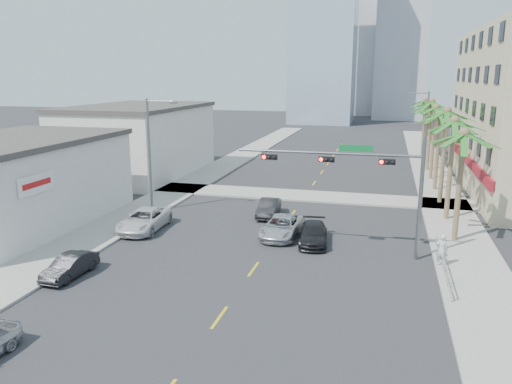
% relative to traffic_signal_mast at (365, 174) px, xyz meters
% --- Properties ---
extents(ground, '(260.00, 260.00, 0.00)m').
position_rel_traffic_signal_mast_xyz_m(ground, '(-5.78, -7.95, -5.06)').
color(ground, '#262628').
rests_on(ground, ground).
extents(sidewalk_right, '(4.00, 120.00, 0.15)m').
position_rel_traffic_signal_mast_xyz_m(sidewalk_right, '(6.22, 12.05, -4.99)').
color(sidewalk_right, gray).
rests_on(sidewalk_right, ground).
extents(sidewalk_left, '(4.00, 120.00, 0.15)m').
position_rel_traffic_signal_mast_xyz_m(sidewalk_left, '(-17.78, 12.05, -4.99)').
color(sidewalk_left, gray).
rests_on(sidewalk_left, ground).
extents(sidewalk_cross, '(80.00, 4.00, 0.15)m').
position_rel_traffic_signal_mast_xyz_m(sidewalk_cross, '(-5.78, 14.05, -4.99)').
color(sidewalk_cross, gray).
rests_on(sidewalk_cross, ground).
extents(building_left_near, '(10.00, 16.00, 6.00)m').
position_rel_traffic_signal_mast_xyz_m(building_left_near, '(-24.78, 0.05, -2.06)').
color(building_left_near, beige).
rests_on(building_left_near, ground).
extents(building_left_far, '(11.00, 18.00, 7.20)m').
position_rel_traffic_signal_mast_xyz_m(building_left_far, '(-25.28, 20.05, -1.46)').
color(building_left_far, beige).
rests_on(building_left_far, ground).
extents(tower_far_left, '(14.00, 14.00, 48.00)m').
position_rel_traffic_signal_mast_xyz_m(tower_far_left, '(-13.78, 87.05, 18.94)').
color(tower_far_left, '#99B2C6').
rests_on(tower_far_left, ground).
extents(tower_far_center, '(16.00, 16.00, 42.00)m').
position_rel_traffic_signal_mast_xyz_m(tower_far_center, '(-8.78, 117.05, 15.94)').
color(tower_far_center, '#ADADB2').
rests_on(tower_far_center, ground).
extents(traffic_signal_mast, '(11.12, 0.54, 7.20)m').
position_rel_traffic_signal_mast_xyz_m(traffic_signal_mast, '(0.00, 0.00, 0.00)').
color(traffic_signal_mast, slate).
rests_on(traffic_signal_mast, ground).
extents(palm_tree_0, '(4.80, 4.80, 7.80)m').
position_rel_traffic_signal_mast_xyz_m(palm_tree_0, '(5.82, 4.05, 2.02)').
color(palm_tree_0, brown).
rests_on(palm_tree_0, ground).
extents(palm_tree_1, '(4.80, 4.80, 8.16)m').
position_rel_traffic_signal_mast_xyz_m(palm_tree_1, '(5.82, 9.25, 2.37)').
color(palm_tree_1, brown).
rests_on(palm_tree_1, ground).
extents(palm_tree_2, '(4.80, 4.80, 8.52)m').
position_rel_traffic_signal_mast_xyz_m(palm_tree_2, '(5.82, 14.45, 2.72)').
color(palm_tree_2, brown).
rests_on(palm_tree_2, ground).
extents(palm_tree_3, '(4.80, 4.80, 7.80)m').
position_rel_traffic_signal_mast_xyz_m(palm_tree_3, '(5.82, 19.65, 2.02)').
color(palm_tree_3, brown).
rests_on(palm_tree_3, ground).
extents(palm_tree_4, '(4.80, 4.80, 8.16)m').
position_rel_traffic_signal_mast_xyz_m(palm_tree_4, '(5.82, 24.85, 2.37)').
color(palm_tree_4, brown).
rests_on(palm_tree_4, ground).
extents(palm_tree_5, '(4.80, 4.80, 8.52)m').
position_rel_traffic_signal_mast_xyz_m(palm_tree_5, '(5.82, 30.05, 2.72)').
color(palm_tree_5, brown).
rests_on(palm_tree_5, ground).
extents(palm_tree_6, '(4.80, 4.80, 7.80)m').
position_rel_traffic_signal_mast_xyz_m(palm_tree_6, '(5.82, 35.25, 2.02)').
color(palm_tree_6, brown).
rests_on(palm_tree_6, ground).
extents(palm_tree_7, '(4.80, 4.80, 8.16)m').
position_rel_traffic_signal_mast_xyz_m(palm_tree_7, '(5.82, 40.45, 2.37)').
color(palm_tree_7, brown).
rests_on(palm_tree_7, ground).
extents(streetlight_left, '(2.55, 0.25, 9.00)m').
position_rel_traffic_signal_mast_xyz_m(streetlight_left, '(-16.78, 6.05, -0.00)').
color(streetlight_left, slate).
rests_on(streetlight_left, ground).
extents(streetlight_right, '(2.55, 0.25, 9.00)m').
position_rel_traffic_signal_mast_xyz_m(streetlight_right, '(5.21, 30.05, -0.00)').
color(streetlight_right, slate).
rests_on(streetlight_right, ground).
extents(guardrail, '(0.08, 8.08, 1.00)m').
position_rel_traffic_signal_mast_xyz_m(guardrail, '(4.52, -1.95, -4.39)').
color(guardrail, silver).
rests_on(guardrail, ground).
extents(car_parked_mid, '(1.47, 3.75, 1.22)m').
position_rel_traffic_signal_mast_xyz_m(car_parked_mid, '(-15.18, -7.52, -4.45)').
color(car_parked_mid, black).
rests_on(car_parked_mid, ground).
extents(car_parked_far, '(2.75, 5.48, 1.49)m').
position_rel_traffic_signal_mast_xyz_m(car_parked_far, '(-15.18, 1.21, -4.32)').
color(car_parked_far, silver).
rests_on(car_parked_far, ground).
extents(car_lane_left, '(1.66, 4.14, 1.34)m').
position_rel_traffic_signal_mast_xyz_m(car_lane_left, '(-7.47, 6.93, -4.39)').
color(car_lane_left, black).
rests_on(car_lane_left, ground).
extents(car_lane_center, '(2.53, 5.10, 1.39)m').
position_rel_traffic_signal_mast_xyz_m(car_lane_center, '(-5.45, 2.27, -4.37)').
color(car_lane_center, silver).
rests_on(car_lane_center, ground).
extents(car_lane_right, '(2.31, 4.59, 1.28)m').
position_rel_traffic_signal_mast_xyz_m(car_lane_right, '(-3.17, 1.39, -4.42)').
color(car_lane_right, black).
rests_on(car_lane_right, ground).
extents(pedestrian, '(0.70, 0.48, 1.86)m').
position_rel_traffic_signal_mast_xyz_m(pedestrian, '(4.52, -0.99, -3.98)').
color(pedestrian, silver).
rests_on(pedestrian, sidewalk_right).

